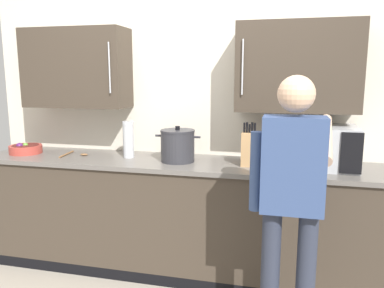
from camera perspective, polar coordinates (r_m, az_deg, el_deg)
The scene contains 9 objects.
back_wall_tiled at distance 3.26m, azimuth -1.16°, elevation 8.07°, with size 3.51×0.44×2.82m.
counter_unit at distance 3.19m, azimuth -2.46°, elevation -10.70°, with size 3.25×0.62×0.93m.
microwave_oven at distance 2.94m, azimuth 18.07°, elevation -0.41°, with size 0.52×0.76×0.31m.
stock_pot at distance 3.00m, azimuth -2.15°, elevation -0.24°, with size 0.36×0.27×0.28m.
wooden_spoon at distance 3.40m, azimuth -17.04°, elevation -1.47°, with size 0.21×0.26×0.02m.
knife_block at distance 2.90m, azimuth 8.52°, elevation -0.65°, with size 0.11×0.15×0.33m.
thermos_flask at distance 3.18m, azimuth -9.44°, elevation 0.69°, with size 0.09×0.09×0.30m.
fruit_bowl at distance 3.63m, azimuth -23.54°, elevation -0.63°, with size 0.27×0.27×0.10m.
person_figure at distance 2.22m, azimuth 14.62°, elevation -6.91°, with size 0.47×0.57×1.60m.
Camera 1 is at (0.83, -2.02, 1.60)m, focal length 35.84 mm.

